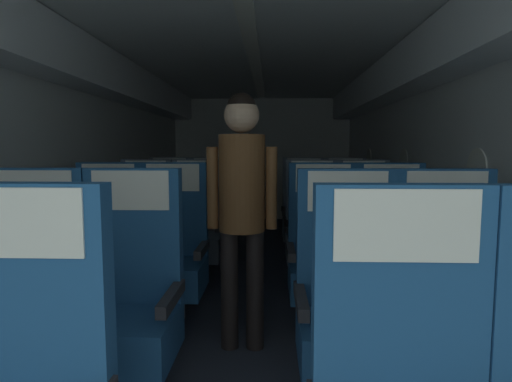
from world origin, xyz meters
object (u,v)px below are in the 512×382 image
Objects in this scene: seat_b_left_aisle at (128,304)px; seat_e_left_aisle at (210,215)px; seat_c_right_aisle at (392,258)px; seat_d_right_window at (312,231)px; seat_c_left_aisle at (172,255)px; seat_b_right_aisle at (449,308)px; seat_b_left_window at (31,302)px; flight_attendant at (242,194)px; seat_e_right_window at (304,215)px; seat_c_left_window at (106,254)px; seat_e_left_window at (169,215)px; seat_d_right_aisle at (364,232)px; seat_d_left_window at (145,230)px; seat_d_left_aisle at (197,230)px; seat_b_right_window at (348,308)px; seat_c_right_window at (323,257)px; seat_e_right_aisle at (346,216)px.

seat_b_left_aisle is 2.87m from seat_e_left_aisle.
seat_d_right_window is (-0.48, 0.95, 0.00)m from seat_c_right_aisle.
seat_c_left_aisle and seat_e_left_aisle have the same top height.
seat_b_right_aisle is 1.00× the size of seat_d_right_window.
flight_attendant reaches higher than seat_b_left_window.
flight_attendant reaches higher than seat_c_right_aisle.
seat_c_right_aisle and seat_e_right_window have the same top height.
seat_e_left_window is at bearing 90.15° from seat_c_left_window.
flight_attendant is at bearing -127.75° from seat_d_right_aisle.
seat_b_left_window and seat_e_left_window have the same top height.
seat_b_left_aisle is at bearing -89.75° from seat_e_left_aisle.
seat_d_right_aisle is at bearing -0.67° from seat_d_right_window.
seat_b_left_aisle is 1.97m from seat_d_left_window.
seat_b_left_window and seat_d_left_aisle have the same top height.
seat_c_left_window is 1.84m from seat_d_right_window.
seat_b_left_window is 1.00× the size of seat_e_left_aisle.
seat_c_right_aisle is at bearing -171.16° from flight_attendant.
seat_b_right_aisle and seat_d_right_aisle have the same top height.
seat_c_left_aisle is at bearing 90.85° from seat_b_left_aisle.
seat_e_right_window is (1.10, 1.89, 0.00)m from seat_c_left_aisle.
seat_c_right_aisle is at bearing 63.33° from seat_b_right_window.
seat_c_left_window is 1.00× the size of seat_e_left_aisle.
seat_d_left_aisle is (0.50, 1.91, 0.00)m from seat_b_left_window.
seat_b_left_window is 1.00× the size of seat_c_right_aisle.
seat_b_left_aisle and seat_e_right_window have the same top height.
seat_c_right_window is at bearing 117.70° from seat_b_right_aisle.
seat_b_right_window is 1.00× the size of seat_d_right_aisle.
seat_e_left_aisle is at bearing 129.63° from seat_c_right_aisle.
seat_c_left_window is at bearing 148.22° from seat_b_right_window.
seat_b_left_aisle and seat_b_right_aisle have the same top height.
seat_e_left_aisle is at bearing 148.63° from seat_d_right_aisle.
seat_d_right_aisle is 0.73× the size of flight_attendant.
seat_c_left_window is at bearing 179.55° from seat_c_right_aisle.
flight_attendant reaches higher than seat_c_left_aisle.
seat_b_right_aisle is 1.06m from seat_c_right_window.
seat_c_left_window is 1.00× the size of seat_e_left_window.
seat_e_left_window is at bearing 99.96° from seat_b_left_aisle.
seat_d_left_window is at bearing 89.93° from seat_b_left_window.
seat_b_left_aisle is 2.19m from seat_d_right_window.
seat_b_left_window is 1.26m from flight_attendant.
flight_attendant is (1.03, -1.36, 0.49)m from seat_d_left_window.
seat_e_right_window is at bearing 50.02° from seat_c_left_window.
seat_e_right_aisle is 0.49m from seat_e_right_window.
seat_b_right_aisle is 1.00× the size of seat_e_left_aisle.
seat_d_left_window and seat_d_right_aisle have the same top height.
seat_c_right_window is 0.95m from seat_d_right_window.
seat_b_right_window is at bearing -177.90° from seat_b_right_aisle.
seat_c_right_window and seat_d_left_aisle have the same top height.
seat_b_left_aisle is 1.00× the size of seat_d_left_window.
seat_c_left_aisle is at bearing 148.79° from seat_b_right_aisle.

